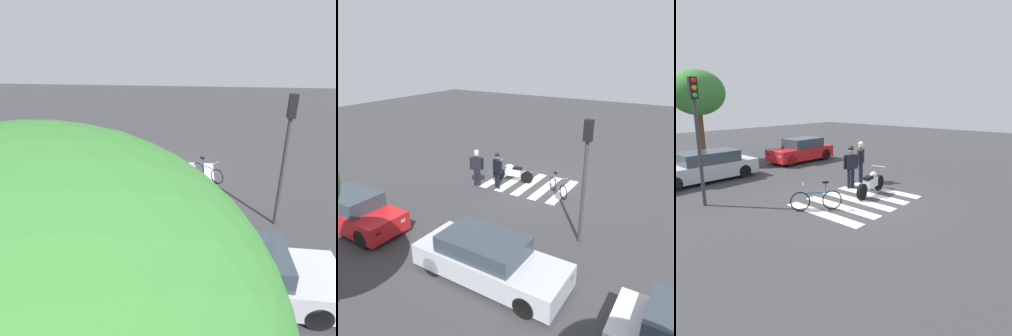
# 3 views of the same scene
# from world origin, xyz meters

# --- Properties ---
(ground_plane) EXTENTS (60.00, 60.00, 0.00)m
(ground_plane) POSITION_xyz_m (0.00, 0.00, 0.00)
(ground_plane) COLOR #38383A
(police_motorcycle) EXTENTS (2.14, 0.69, 1.03)m
(police_motorcycle) POSITION_xyz_m (0.94, 0.06, 0.45)
(police_motorcycle) COLOR black
(police_motorcycle) RESTS_ON ground_plane
(leaning_bicycle) EXTENTS (1.36, 1.14, 0.99)m
(leaning_bicycle) POSITION_xyz_m (-1.69, 0.39, 0.37)
(leaning_bicycle) COLOR black
(leaning_bicycle) RESTS_ON ground_plane
(officer_on_foot) EXTENTS (0.63, 0.37, 1.81)m
(officer_on_foot) POSITION_xyz_m (1.12, 1.23, 1.05)
(officer_on_foot) COLOR black
(officer_on_foot) RESTS_ON ground_plane
(officer_by_motorcycle) EXTENTS (0.64, 0.39, 1.86)m
(officer_by_motorcycle) POSITION_xyz_m (2.14, 1.51, 1.09)
(officer_by_motorcycle) COLOR black
(officer_by_motorcycle) RESTS_ON ground_plane
(crosswalk_stripes) EXTENTS (4.05, 3.16, 0.01)m
(crosswalk_stripes) POSITION_xyz_m (0.00, 0.00, 0.00)
(crosswalk_stripes) COLOR silver
(crosswalk_stripes) RESTS_ON ground_plane
(car_silver_sedan) EXTENTS (4.65, 1.79, 1.35)m
(car_silver_sedan) POSITION_xyz_m (-2.34, 7.05, 0.65)
(car_silver_sedan) COLOR black
(car_silver_sedan) RESTS_ON ground_plane
(car_red_convertible) EXTENTS (3.95, 1.72, 1.40)m
(car_red_convertible) POSITION_xyz_m (3.63, 7.23, 0.67)
(car_red_convertible) COLOR black
(car_red_convertible) RESTS_ON ground_plane
(traffic_light_pole) EXTENTS (0.27, 0.34, 4.37)m
(traffic_light_pole) POSITION_xyz_m (-3.94, 3.71, 2.93)
(traffic_light_pole) COLOR #38383D
(traffic_light_pole) RESTS_ON ground_plane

